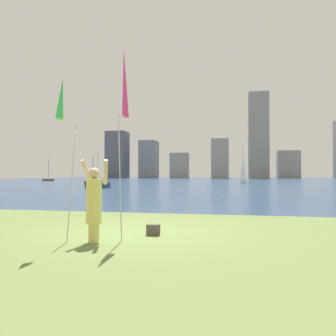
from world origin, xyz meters
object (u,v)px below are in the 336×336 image
(kite_flag_left, at_px, (62,103))
(kite_flag_right, at_px, (124,87))
(sailboat_1, at_px, (48,180))
(sailboat_3, at_px, (243,171))
(person, at_px, (94,201))
(bag, at_px, (153,230))
(sailboat_2, at_px, (94,174))
(sailboat_5, at_px, (98,185))

(kite_flag_left, bearing_deg, kite_flag_right, 32.65)
(sailboat_1, distance_m, sailboat_3, 38.46)
(person, height_order, bag, person)
(person, height_order, sailboat_1, sailboat_1)
(kite_flag_right, bearing_deg, sailboat_3, 83.60)
(person, xyz_separation_m, sailboat_3, (5.42, 43.61, 1.06))
(sailboat_2, xyz_separation_m, sailboat_3, (21.45, 7.52, 0.55))
(sailboat_5, bearing_deg, kite_flag_right, -65.47)
(person, bearing_deg, sailboat_2, 98.18)
(sailboat_2, bearing_deg, bag, -63.98)
(kite_flag_right, bearing_deg, person, -147.88)
(kite_flag_left, bearing_deg, sailboat_5, 111.70)
(kite_flag_right, bearing_deg, bag, 51.62)
(bag, distance_m, sailboat_2, 39.04)
(person, height_order, sailboat_2, sailboat_2)
(kite_flag_left, relative_size, sailboat_2, 0.87)
(sailboat_2, distance_m, sailboat_3, 22.73)
(sailboat_1, bearing_deg, bag, -56.10)
(bag, bearing_deg, kite_flag_left, -140.09)
(sailboat_2, height_order, sailboat_3, sailboat_3)
(kite_flag_right, relative_size, bag, 14.08)
(kite_flag_left, bearing_deg, sailboat_3, 82.25)
(sailboat_1, bearing_deg, sailboat_5, -50.06)
(kite_flag_right, bearing_deg, sailboat_1, 123.13)
(sailboat_1, bearing_deg, person, -57.51)
(kite_flag_right, height_order, sailboat_3, sailboat_3)
(sailboat_2, bearing_deg, sailboat_3, 19.33)
(sailboat_2, bearing_deg, sailboat_1, 138.01)
(bag, height_order, sailboat_2, sailboat_2)
(bag, distance_m, sailboat_1, 59.93)
(sailboat_5, bearing_deg, person, -66.88)
(bag, relative_size, sailboat_5, 0.08)
(bag, bearing_deg, person, -137.03)
(person, bearing_deg, sailboat_5, 97.34)
(kite_flag_left, bearing_deg, sailboat_2, 112.98)
(kite_flag_right, xyz_separation_m, sailboat_5, (-11.15, 24.42, -3.18))
(sailboat_1, xyz_separation_m, sailboat_3, (37.75, -7.15, 1.66))
(sailboat_1, xyz_separation_m, sailboat_2, (16.30, -14.67, 1.11))
(kite_flag_right, distance_m, sailboat_5, 27.03)
(sailboat_3, relative_size, sailboat_5, 1.57)
(kite_flag_left, distance_m, bag, 3.59)
(sailboat_1, distance_m, sailboat_2, 21.96)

